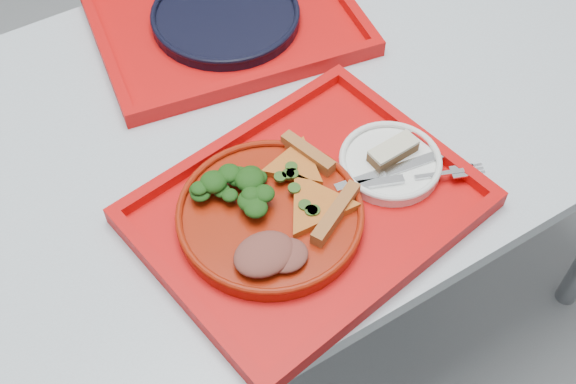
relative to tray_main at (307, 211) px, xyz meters
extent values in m
plane|color=gray|center=(-0.01, 0.21, -0.76)|extent=(10.00, 10.00, 0.00)
cube|color=#A5AEB9|center=(-0.01, 0.21, -0.02)|extent=(1.60, 0.80, 0.03)
cylinder|color=gray|center=(0.71, 0.53, -0.40)|extent=(0.05, 0.05, 0.72)
cube|color=red|center=(0.00, 0.00, 0.00)|extent=(0.50, 0.42, 0.01)
cube|color=red|center=(0.10, 0.42, 0.00)|extent=(0.50, 0.42, 0.01)
cylinder|color=maroon|center=(-0.06, 0.01, 0.02)|extent=(0.26, 0.26, 0.02)
cylinder|color=white|center=(0.14, 0.00, 0.01)|extent=(0.15, 0.15, 0.01)
cylinder|color=black|center=(0.10, 0.42, 0.01)|extent=(0.26, 0.26, 0.02)
ellipsoid|color=black|center=(-0.08, 0.05, 0.05)|extent=(0.10, 0.09, 0.05)
ellipsoid|color=brown|center=(-0.10, -0.05, 0.04)|extent=(0.08, 0.07, 0.03)
cube|color=#4A3118|center=(0.15, 0.01, 0.03)|extent=(0.08, 0.03, 0.02)
cube|color=beige|center=(0.15, 0.01, 0.04)|extent=(0.08, 0.03, 0.01)
cube|color=silver|center=(0.14, -0.02, 0.02)|extent=(0.19, 0.04, 0.01)
cube|color=silver|center=(0.15, -0.04, 0.02)|extent=(0.18, 0.09, 0.01)
camera|label=1|loc=(-0.34, -0.50, 0.83)|focal=45.00mm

